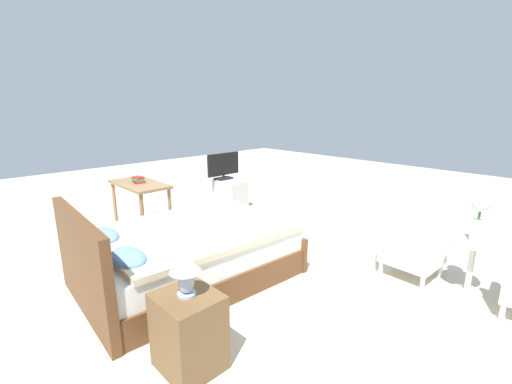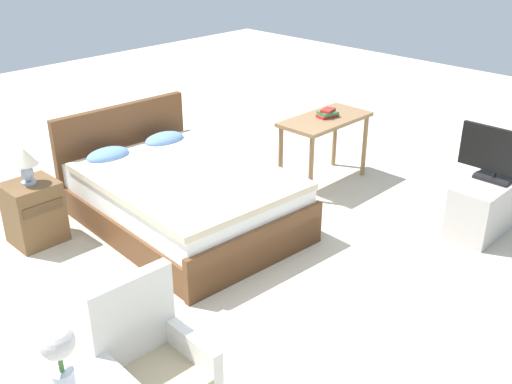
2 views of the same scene
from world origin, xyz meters
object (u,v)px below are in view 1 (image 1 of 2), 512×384
bed (185,254)px  side_table (472,261)px  armchair_by_window_right (411,245)px  table_lamp (185,267)px  nightstand (189,331)px  tv_stand (224,192)px  book_stack (138,180)px  tv_flatscreen (223,166)px  flower_vase (480,213)px  vanity_desk (140,190)px

bed → side_table: bed is taller
armchair_by_window_right → table_lamp: (0.53, 2.50, 0.42)m
nightstand → table_lamp: bearing=90.0°
tv_stand → book_stack: bearing=97.2°
nightstand → bed: bearing=-31.3°
bed → tv_stand: size_ratio=2.36×
armchair_by_window_right → tv_flatscreen: bearing=-5.0°
flower_vase → tv_stand: size_ratio=0.50×
tv_stand → vanity_desk: (-0.26, 1.78, 0.39)m
side_table → book_stack: bearing=21.2°
bed → armchair_by_window_right: 2.46m
armchair_by_window_right → table_lamp: size_ratio=2.79×
table_lamp → vanity_desk: bearing=-19.9°
nightstand → tv_stand: (3.12, -2.82, -0.04)m
flower_vase → tv_stand: bearing=-3.1°
armchair_by_window_right → nightstand: (0.53, 2.50, -0.09)m
table_lamp → vanity_desk: size_ratio=0.32×
side_table → table_lamp: size_ratio=1.71×
flower_vase → vanity_desk: bearing=21.4°
tv_stand → bed: bearing=133.0°
table_lamp → tv_stand: size_ratio=0.34×
flower_vase → table_lamp: flower_vase is taller
flower_vase → armchair_by_window_right: bearing=9.5°
flower_vase → vanity_desk: (3.96, 1.55, -0.22)m
tv_stand → tv_flatscreen: (0.00, 0.00, 0.50)m
bed → vanity_desk: bearing=-11.5°
side_table → flower_vase: flower_vase is taller
armchair_by_window_right → nightstand: size_ratio=1.59×
table_lamp → nightstand: bearing=-90.0°
armchair_by_window_right → side_table: (-0.56, -0.09, -0.02)m
flower_vase → book_stack: size_ratio=1.93×
side_table → bed: bearing=40.6°
tv_flatscreen → book_stack: (-0.23, 1.78, 0.04)m
armchair_by_window_right → vanity_desk: armchair_by_window_right is taller
bed → vanity_desk: bed is taller
tv_flatscreen → flower_vase: bearing=176.9°
flower_vase → tv_stand: (4.21, -0.23, -0.61)m
table_lamp → tv_flatscreen: tv_flatscreen is taller
tv_stand → flower_vase: bearing=176.9°
nightstand → armchair_by_window_right: bearing=-102.1°
side_table → tv_stand: (4.21, -0.23, -0.10)m
armchair_by_window_right → bed: bearing=47.4°
tv_stand → tv_flatscreen: bearing=0.5°
vanity_desk → bed: bearing=168.5°
nightstand → tv_flatscreen: 4.23m
armchair_by_window_right → flower_vase: size_ratio=1.93×
armchair_by_window_right → vanity_desk: 3.71m
side_table → table_lamp: 2.85m
table_lamp → vanity_desk: (2.86, -1.04, -0.16)m
bed → side_table: size_ratio=4.02×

